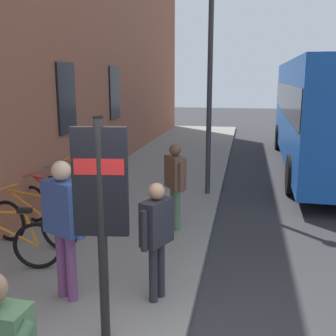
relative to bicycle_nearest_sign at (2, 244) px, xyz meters
The scene contains 14 objects.
ground 5.82m from the bicycle_nearest_sign, 41.73° to the right, with size 60.00×60.00×0.00m, color #2D2D30.
sidewalk_pavement 6.44m from the bicycle_nearest_sign, ahead, with size 24.00×3.50×0.12m, color gray.
station_facade 8.58m from the bicycle_nearest_sign, ahead, with size 22.00×0.65×9.79m.
bicycle_nearest_sign is the anchor object (origin of this frame).
bicycle_mid_rack 0.90m from the bicycle_nearest_sign, ahead, with size 0.53×1.75×0.97m.
bicycle_far_end 1.80m from the bicycle_nearest_sign, ahead, with size 0.68×1.70×0.97m.
bicycle_beside_lamp 2.62m from the bicycle_nearest_sign, ahead, with size 0.65×1.71×0.97m.
bicycle_under_window 3.53m from the bicycle_nearest_sign, ahead, with size 0.48×1.77×0.97m.
transit_info_sign 2.70m from the bicycle_nearest_sign, 122.83° to the right, with size 0.16×0.56×2.40m.
city_bus 10.54m from the bicycle_nearest_sign, 34.12° to the right, with size 10.55×2.82×3.35m.
pedestrian_crossing_street 1.56m from the bicycle_nearest_sign, 114.35° to the right, with size 0.45×0.62×1.79m.
pedestrian_by_facade 2.48m from the bicycle_nearest_sign, 99.14° to the right, with size 0.54×0.38×1.52m.
pedestrian_near_bus 3.09m from the bicycle_nearest_sign, 46.25° to the right, with size 0.51×0.45×1.60m.
street_lamp 5.85m from the bicycle_nearest_sign, 29.05° to the right, with size 0.28×0.28×4.92m.
Camera 1 is at (-3.36, -0.56, 2.89)m, focal length 44.00 mm.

